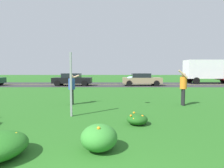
{
  "coord_description": "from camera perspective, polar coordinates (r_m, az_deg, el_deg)",
  "views": [
    {
      "loc": [
        0.65,
        -1.58,
        1.82
      ],
      "look_at": [
        0.6,
        7.66,
        1.15
      ],
      "focal_mm": 30.34,
      "sensor_mm": 36.0,
      "label": 1
    }
  ],
  "objects": [
    {
      "name": "car_tan_center_right",
      "position": [
        22.59,
        8.9,
        1.39
      ],
      "size": [
        4.5,
        2.0,
        1.45
      ],
      "color": "#937F60",
      "rests_on": "ground"
    },
    {
      "name": "person_thrower_blue_shirt",
      "position": [
        10.23,
        -12.02,
        -0.8
      ],
      "size": [
        0.55,
        0.49,
        1.59
      ],
      "color": "#2D4C9E",
      "rests_on": "ground"
    },
    {
      "name": "daylily_clump_mid_left",
      "position": [
        4.48,
        -3.93,
        -15.76
      ],
      "size": [
        0.84,
        0.9,
        0.61
      ],
      "color": "#337F2D",
      "rests_on": "ground"
    },
    {
      "name": "frisbee_pale_blue",
      "position": [
        9.7,
        5.4,
        1.99
      ],
      "size": [
        0.28,
        0.26,
        0.13
      ],
      "color": "#ADD6E5"
    },
    {
      "name": "sign_post_near_path",
      "position": [
        7.58,
        -12.26,
        -0.17
      ],
      "size": [
        0.07,
        0.1,
        2.52
      ],
      "color": "#93969B",
      "rests_on": "ground"
    },
    {
      "name": "box_truck_red",
      "position": [
        29.1,
        27.21,
        3.69
      ],
      "size": [
        6.7,
        2.46,
        3.2
      ],
      "color": "maroon",
      "rests_on": "ground"
    },
    {
      "name": "daylily_clump_front_right",
      "position": [
        6.52,
        7.56,
        -10.44
      ],
      "size": [
        0.71,
        0.74,
        0.4
      ],
      "color": "#1E5619",
      "rests_on": "ground"
    },
    {
      "name": "person_catcher_orange_shirt",
      "position": [
        10.41,
        20.67,
        -0.54
      ],
      "size": [
        0.51,
        0.49,
        1.85
      ],
      "color": "orange",
      "rests_on": "ground"
    },
    {
      "name": "highway_center_stripe",
      "position": [
        24.22,
        -1.22,
        -0.11
      ],
      "size": [
        120.0,
        0.16,
        0.0
      ],
      "primitive_type": "cube",
      "color": "yellow",
      "rests_on": "ground"
    },
    {
      "name": "car_black_center_left",
      "position": [
        22.86,
        -11.9,
        1.38
      ],
      "size": [
        4.5,
        2.0,
        1.45
      ],
      "color": "black",
      "rests_on": "ground"
    },
    {
      "name": "ground_plane",
      "position": [
        13.01,
        -2.54,
        -3.87
      ],
      "size": [
        120.0,
        120.0,
        0.0
      ],
      "primitive_type": "plane",
      "color": "#26601E"
    },
    {
      "name": "highway_strip",
      "position": [
        24.22,
        -1.22,
        -0.12
      ],
      "size": [
        120.0,
        8.12,
        0.01
      ],
      "primitive_type": "cube",
      "color": "#2D2D30",
      "rests_on": "ground"
    }
  ]
}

